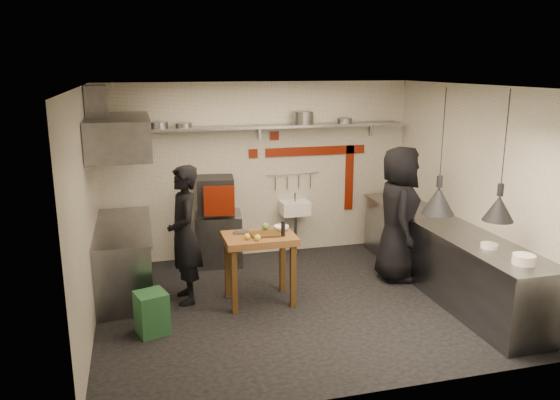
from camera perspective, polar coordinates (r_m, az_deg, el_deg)
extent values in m
plane|color=black|center=(7.28, 1.63, -10.81)|extent=(5.00, 5.00, 0.00)
plane|color=beige|center=(6.62, 1.80, 11.79)|extent=(5.00, 5.00, 0.00)
cube|color=beige|center=(8.80, -2.18, 3.13)|extent=(5.00, 0.04, 2.80)
cube|color=beige|center=(4.92, 8.70, -5.75)|extent=(5.00, 0.04, 2.80)
cube|color=beige|center=(6.58, -19.67, -1.39)|extent=(0.04, 4.20, 2.80)
cube|color=beige|center=(7.88, 19.41, 1.07)|extent=(0.04, 4.20, 2.80)
cube|color=#671505|center=(8.99, 3.77, 5.15)|extent=(1.70, 0.02, 0.14)
cube|color=#671505|center=(9.28, 7.25, 2.33)|extent=(0.14, 0.02, 1.10)
cube|color=#671505|center=(8.76, -0.57, 6.72)|extent=(0.14, 0.02, 0.14)
cube|color=#671505|center=(8.72, -2.81, 4.88)|extent=(0.14, 0.02, 0.14)
cube|color=slate|center=(8.52, -1.95, 7.67)|extent=(4.60, 0.34, 0.04)
cube|color=slate|center=(8.47, -14.89, 6.50)|extent=(0.04, 0.06, 0.24)
cube|color=slate|center=(8.68, -2.17, 7.12)|extent=(0.04, 0.06, 0.24)
cube|color=slate|center=(9.28, 9.44, 7.38)|extent=(0.04, 0.06, 0.24)
cylinder|color=slate|center=(8.31, -12.50, 7.65)|extent=(0.33, 0.33, 0.09)
cylinder|color=slate|center=(8.34, -10.02, 7.71)|extent=(0.27, 0.27, 0.07)
cylinder|color=slate|center=(8.69, 2.45, 8.58)|extent=(0.34, 0.34, 0.20)
cylinder|color=slate|center=(8.92, 6.73, 8.25)|extent=(0.31, 0.31, 0.08)
cube|color=slate|center=(8.63, -6.41, -4.03)|extent=(0.78, 0.72, 0.80)
cube|color=black|center=(8.47, -6.75, 0.46)|extent=(0.62, 0.58, 0.58)
cube|color=#671505|center=(8.12, -6.37, -0.10)|extent=(0.46, 0.08, 0.46)
cube|color=black|center=(8.16, -6.36, -0.04)|extent=(0.33, 0.05, 0.34)
cube|color=white|center=(8.91, 1.57, -0.83)|extent=(0.46, 0.34, 0.22)
cylinder|color=slate|center=(8.86, 1.58, 0.29)|extent=(0.03, 0.03, 0.14)
cylinder|color=slate|center=(8.99, 1.62, -3.61)|extent=(0.06, 0.06, 0.66)
cylinder|color=slate|center=(8.92, 1.34, 2.75)|extent=(0.90, 0.02, 0.02)
cube|color=slate|center=(7.95, 16.76, -5.75)|extent=(0.70, 3.80, 0.90)
cube|color=slate|center=(7.81, 17.00, -2.53)|extent=(0.76, 3.90, 0.03)
cylinder|color=white|center=(6.54, 24.13, -5.69)|extent=(0.30, 0.30, 0.11)
cylinder|color=white|center=(6.97, 21.03, -4.48)|extent=(0.26, 0.26, 0.05)
cube|color=slate|center=(7.84, -15.97, -5.99)|extent=(0.70, 1.90, 0.90)
cube|color=slate|center=(7.69, -16.19, -2.72)|extent=(0.76, 2.00, 0.03)
cube|color=slate|center=(7.45, -16.45, 6.45)|extent=(0.78, 1.60, 0.50)
cube|color=slate|center=(7.42, -18.61, 9.38)|extent=(0.28, 0.28, 0.50)
cube|color=#21502C|center=(6.63, -13.26, -11.40)|extent=(0.42, 0.42, 0.50)
cube|color=#4D3115|center=(7.03, -1.55, -3.59)|extent=(0.38, 0.29, 0.02)
cylinder|color=black|center=(6.95, 0.33, -3.01)|extent=(0.06, 0.06, 0.20)
sphere|color=gold|center=(6.85, -3.47, -3.82)|extent=(0.08, 0.08, 0.08)
sphere|color=gold|center=(6.80, -2.38, -3.96)|extent=(0.09, 0.09, 0.08)
sphere|color=#60913F|center=(7.23, -1.52, -2.76)|extent=(0.11, 0.11, 0.09)
cube|color=slate|center=(7.11, -4.08, -3.38)|extent=(0.22, 0.17, 0.03)
imported|color=white|center=(7.22, 0.13, -2.95)|extent=(0.22, 0.22, 0.06)
imported|color=black|center=(7.18, -9.95, -3.60)|extent=(0.48, 0.69, 1.82)
imported|color=black|center=(8.00, 12.29, -1.42)|extent=(0.90, 1.10, 1.95)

